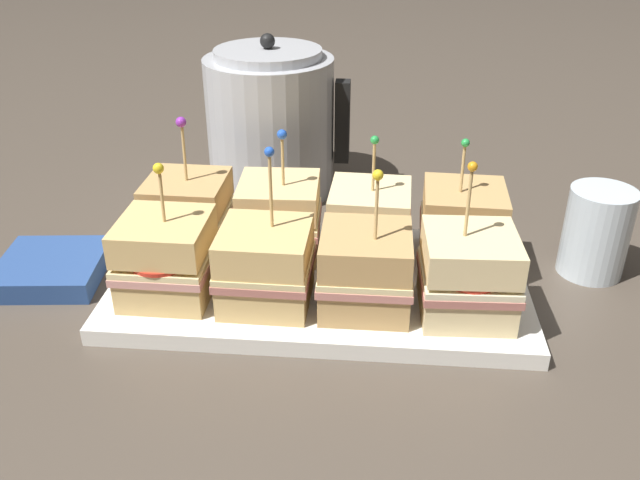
% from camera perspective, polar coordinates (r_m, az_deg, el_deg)
% --- Properties ---
extents(ground_plane, '(6.00, 6.00, 0.00)m').
position_cam_1_polar(ground_plane, '(0.75, 0.00, -4.22)').
color(ground_plane, '#4C4238').
extents(serving_platter, '(0.44, 0.24, 0.02)m').
position_cam_1_polar(serving_platter, '(0.74, 0.00, -3.64)').
color(serving_platter, white).
rests_on(serving_platter, ground_plane).
extents(sandwich_front_far_left, '(0.09, 0.09, 0.15)m').
position_cam_1_polar(sandwich_front_far_left, '(0.70, -12.82, -1.51)').
color(sandwich_front_far_left, tan).
rests_on(sandwich_front_far_left, serving_platter).
extents(sandwich_front_center_left, '(0.09, 0.09, 0.16)m').
position_cam_1_polar(sandwich_front_center_left, '(0.68, -4.60, -2.19)').
color(sandwich_front_center_left, tan).
rests_on(sandwich_front_center_left, serving_platter).
extents(sandwich_front_center_right, '(0.09, 0.09, 0.15)m').
position_cam_1_polar(sandwich_front_center_right, '(0.67, 3.84, -2.55)').
color(sandwich_front_center_right, tan).
rests_on(sandwich_front_center_right, serving_platter).
extents(sandwich_front_far_right, '(0.10, 0.10, 0.16)m').
position_cam_1_polar(sandwich_front_far_right, '(0.67, 12.36, -2.90)').
color(sandwich_front_far_right, beige).
rests_on(sandwich_front_far_right, serving_platter).
extents(sandwich_back_far_left, '(0.09, 0.09, 0.16)m').
position_cam_1_polar(sandwich_back_far_left, '(0.79, -11.01, 2.19)').
color(sandwich_back_far_left, tan).
rests_on(sandwich_back_far_left, serving_platter).
extents(sandwich_back_center_left, '(0.10, 0.10, 0.15)m').
position_cam_1_polar(sandwich_back_center_left, '(0.77, -3.44, 1.92)').
color(sandwich_back_center_left, '#DBB77A').
rests_on(sandwich_back_center_left, serving_platter).
extents(sandwich_back_center_right, '(0.10, 0.10, 0.14)m').
position_cam_1_polar(sandwich_back_center_right, '(0.76, 4.18, 1.52)').
color(sandwich_back_center_right, beige).
rests_on(sandwich_back_center_right, serving_platter).
extents(sandwich_back_far_right, '(0.10, 0.10, 0.14)m').
position_cam_1_polar(sandwich_back_far_right, '(0.77, 11.90, 1.25)').
color(sandwich_back_far_right, tan).
rests_on(sandwich_back_far_right, serving_platter).
extents(kettle_steel, '(0.20, 0.18, 0.22)m').
position_cam_1_polar(kettle_steel, '(0.95, -4.14, 9.78)').
color(kettle_steel, '#B7BABF').
rests_on(kettle_steel, ground_plane).
extents(drinking_glass, '(0.07, 0.07, 0.10)m').
position_cam_1_polar(drinking_glass, '(0.82, 22.25, 0.62)').
color(drinking_glass, silver).
rests_on(drinking_glass, ground_plane).
extents(napkin_stack, '(0.12, 0.12, 0.02)m').
position_cam_1_polar(napkin_stack, '(0.82, -21.60, -2.16)').
color(napkin_stack, navy).
rests_on(napkin_stack, ground_plane).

